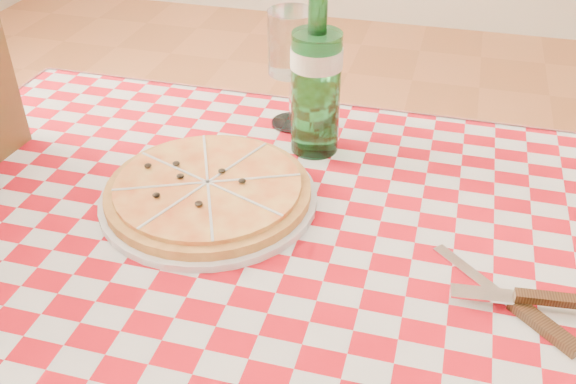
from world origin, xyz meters
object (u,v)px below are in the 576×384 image
dining_table (291,309)px  pizza_plate (208,189)px  wine_glass (292,70)px  water_bottle (316,67)px

dining_table → pizza_plate: bearing=149.0°
wine_glass → dining_table: bearing=-75.2°
dining_table → water_bottle: (-0.03, 0.28, 0.25)m
pizza_plate → water_bottle: (0.12, 0.19, 0.13)m
water_bottle → wine_glass: size_ratio=1.42×
dining_table → pizza_plate: 0.21m
dining_table → pizza_plate: pizza_plate is taller
pizza_plate → water_bottle: water_bottle is taller
pizza_plate → water_bottle: 0.26m
dining_table → water_bottle: bearing=96.9°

